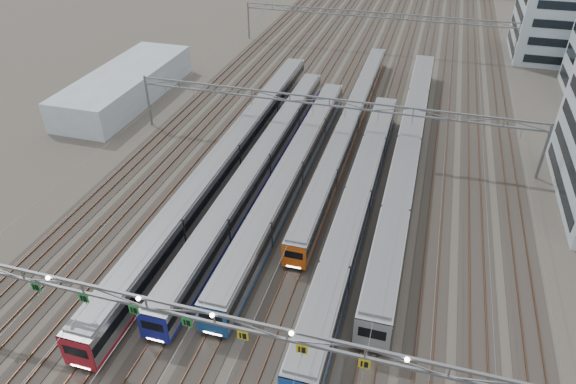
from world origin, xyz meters
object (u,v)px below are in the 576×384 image
(train_d, at_px, (349,125))
(depot_bldg_north, at_px, (576,24))
(train_e, at_px, (357,202))
(gantry_mid, at_px, (329,108))
(train_b, at_px, (260,164))
(west_shed, at_px, (126,85))
(gantry_near, at_px, (213,321))
(gantry_far, at_px, (376,19))
(train_f, at_px, (408,150))
(train_c, at_px, (292,173))
(train_a, at_px, (229,156))

(train_d, height_order, depot_bldg_north, depot_bldg_north)
(train_e, distance_m, gantry_mid, 16.99)
(train_b, xyz_separation_m, west_shed, (-30.06, 17.78, 0.37))
(gantry_near, relative_size, west_shed, 1.88)
(train_d, xyz_separation_m, train_e, (4.50, -19.80, 0.30))
(train_d, bearing_deg, train_b, -121.42)
(depot_bldg_north, distance_m, west_shed, 87.72)
(train_d, bearing_deg, gantry_far, 93.20)
(gantry_mid, bearing_deg, train_d, 64.77)
(train_d, bearing_deg, train_f, -33.62)
(gantry_far, bearing_deg, train_d, -86.80)
(gantry_near, relative_size, depot_bldg_north, 2.56)
(gantry_far, bearing_deg, train_e, -83.58)
(gantry_far, bearing_deg, gantry_near, -90.03)
(train_d, height_order, train_e, train_e)
(train_d, xyz_separation_m, west_shed, (-39.06, 3.05, 0.51))
(gantry_far, bearing_deg, west_shed, -134.71)
(train_c, height_order, depot_bldg_north, depot_bldg_north)
(gantry_near, relative_size, gantry_far, 1.00)
(gantry_mid, bearing_deg, west_shed, 168.00)
(train_e, relative_size, train_f, 0.79)
(train_c, xyz_separation_m, train_e, (9.00, -4.15, 0.08))
(train_a, distance_m, train_c, 9.14)
(train_e, distance_m, gantry_far, 60.55)
(train_c, relative_size, train_f, 0.77)
(train_a, distance_m, gantry_mid, 15.15)
(train_c, bearing_deg, train_d, 73.97)
(gantry_far, distance_m, depot_bldg_north, 39.55)
(train_f, relative_size, gantry_near, 1.18)
(train_c, bearing_deg, gantry_mid, 78.32)
(train_b, bearing_deg, west_shed, 149.39)
(train_b, xyz_separation_m, train_c, (4.50, -0.92, 0.08))
(train_b, distance_m, train_f, 20.02)
(train_a, relative_size, train_b, 1.17)
(gantry_mid, distance_m, west_shed, 37.83)
(train_c, bearing_deg, train_a, 169.83)
(train_f, bearing_deg, train_b, -154.07)
(train_e, relative_size, west_shed, 1.75)
(train_e, height_order, gantry_mid, gantry_mid)
(train_b, height_order, gantry_mid, gantry_mid)
(train_c, distance_m, gantry_far, 56.09)
(train_e, distance_m, gantry_near, 26.44)
(gantry_near, bearing_deg, train_f, 73.81)
(train_d, height_order, gantry_near, gantry_near)
(train_c, relative_size, gantry_far, 0.91)
(train_a, height_order, train_e, train_a)
(depot_bldg_north, bearing_deg, train_b, -126.50)
(train_c, height_order, train_f, train_f)
(gantry_near, bearing_deg, train_c, 94.31)
(gantry_mid, relative_size, west_shed, 1.88)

